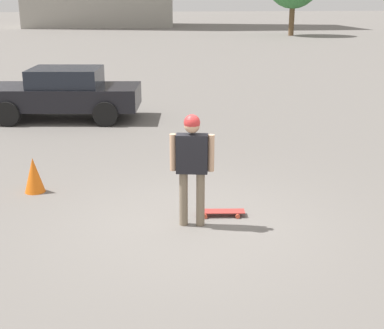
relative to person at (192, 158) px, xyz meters
name	(u,v)px	position (x,y,z in m)	size (l,w,h in m)	color
ground_plane	(192,225)	(0.00, 0.00, -1.08)	(220.00, 220.00, 0.00)	slate
person	(192,158)	(0.00, 0.00, 0.00)	(0.65, 0.28, 1.74)	#7A6B56
skateboard	(221,212)	(0.51, 0.29, -1.01)	(0.78, 0.32, 0.08)	#A5332D
car_parked_near	(64,93)	(-2.66, 7.79, -0.32)	(4.45, 2.37, 1.45)	black
traffic_cone	(34,175)	(-2.62, 1.79, -0.76)	(0.36, 0.36, 0.64)	orange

